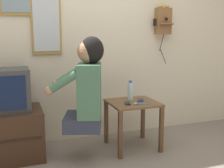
{
  "coord_description": "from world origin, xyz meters",
  "views": [
    {
      "loc": [
        -0.82,
        -2.18,
        1.28
      ],
      "look_at": [
        0.15,
        0.54,
        0.76
      ],
      "focal_mm": 45.0,
      "sensor_mm": 36.0,
      "label": 1
    }
  ],
  "objects_px": {
    "television": "(2,90)",
    "cell_phone_spare": "(141,100)",
    "person": "(87,85)",
    "water_bottle": "(130,91)",
    "cell_phone_held": "(127,103)",
    "wall_mirror": "(46,24)",
    "toothbrush": "(140,104)",
    "wall_phone_antique": "(163,21)"
  },
  "relations": [
    {
      "from": "person",
      "to": "wall_phone_antique",
      "type": "distance_m",
      "value": 1.44
    },
    {
      "from": "toothbrush",
      "to": "cell_phone_spare",
      "type": "bearing_deg",
      "value": -21.43
    },
    {
      "from": "person",
      "to": "television",
      "type": "distance_m",
      "value": 0.86
    },
    {
      "from": "wall_phone_antique",
      "to": "cell_phone_spare",
      "type": "relative_size",
      "value": 5.44
    },
    {
      "from": "cell_phone_held",
      "to": "cell_phone_spare",
      "type": "height_order",
      "value": "same"
    },
    {
      "from": "wall_mirror",
      "to": "toothbrush",
      "type": "relative_size",
      "value": 4.0
    },
    {
      "from": "television",
      "to": "cell_phone_spare",
      "type": "bearing_deg",
      "value": -6.48
    },
    {
      "from": "toothbrush",
      "to": "wall_mirror",
      "type": "bearing_deg",
      "value": 59.11
    },
    {
      "from": "wall_phone_antique",
      "to": "cell_phone_held",
      "type": "distance_m",
      "value": 1.24
    },
    {
      "from": "cell_phone_spare",
      "to": "wall_phone_antique",
      "type": "bearing_deg",
      "value": 65.31
    },
    {
      "from": "wall_phone_antique",
      "to": "wall_mirror",
      "type": "distance_m",
      "value": 1.45
    },
    {
      "from": "person",
      "to": "wall_phone_antique",
      "type": "relative_size",
      "value": 1.23
    },
    {
      "from": "person",
      "to": "wall_mirror",
      "type": "distance_m",
      "value": 0.91
    },
    {
      "from": "cell_phone_spare",
      "to": "toothbrush",
      "type": "xyz_separation_m",
      "value": [
        -0.08,
        -0.16,
        0.0
      ]
    },
    {
      "from": "wall_phone_antique",
      "to": "toothbrush",
      "type": "xyz_separation_m",
      "value": [
        -0.57,
        -0.58,
        -0.9
      ]
    },
    {
      "from": "toothbrush",
      "to": "water_bottle",
      "type": "bearing_deg",
      "value": 6.36
    },
    {
      "from": "cell_phone_held",
      "to": "toothbrush",
      "type": "height_order",
      "value": "toothbrush"
    },
    {
      "from": "wall_mirror",
      "to": "cell_phone_spare",
      "type": "height_order",
      "value": "wall_mirror"
    },
    {
      "from": "wall_mirror",
      "to": "cell_phone_spare",
      "type": "distance_m",
      "value": 1.36
    },
    {
      "from": "television",
      "to": "wall_phone_antique",
      "type": "xyz_separation_m",
      "value": [
        1.95,
        0.25,
        0.72
      ]
    },
    {
      "from": "wall_phone_antique",
      "to": "toothbrush",
      "type": "distance_m",
      "value": 1.21
    },
    {
      "from": "person",
      "to": "wall_mirror",
      "type": "xyz_separation_m",
      "value": [
        -0.3,
        0.61,
        0.61
      ]
    },
    {
      "from": "wall_phone_antique",
      "to": "television",
      "type": "bearing_deg",
      "value": -172.6
    },
    {
      "from": "television",
      "to": "cell_phone_spare",
      "type": "distance_m",
      "value": 1.47
    },
    {
      "from": "television",
      "to": "wall_phone_antique",
      "type": "height_order",
      "value": "wall_phone_antique"
    },
    {
      "from": "wall_mirror",
      "to": "toothbrush",
      "type": "height_order",
      "value": "wall_mirror"
    },
    {
      "from": "cell_phone_held",
      "to": "television",
      "type": "bearing_deg",
      "value": -174.14
    },
    {
      "from": "television",
      "to": "water_bottle",
      "type": "relative_size",
      "value": 2.44
    },
    {
      "from": "water_bottle",
      "to": "television",
      "type": "bearing_deg",
      "value": 176.78
    },
    {
      "from": "person",
      "to": "cell_phone_held",
      "type": "height_order",
      "value": "person"
    },
    {
      "from": "person",
      "to": "water_bottle",
      "type": "bearing_deg",
      "value": -48.71
    },
    {
      "from": "wall_mirror",
      "to": "person",
      "type": "bearing_deg",
      "value": -63.49
    },
    {
      "from": "television",
      "to": "toothbrush",
      "type": "relative_size",
      "value": 3.15
    },
    {
      "from": "wall_mirror",
      "to": "water_bottle",
      "type": "height_order",
      "value": "wall_mirror"
    },
    {
      "from": "cell_phone_spare",
      "to": "cell_phone_held",
      "type": "bearing_deg",
      "value": -130.69
    },
    {
      "from": "wall_mirror",
      "to": "toothbrush",
      "type": "distance_m",
      "value": 1.37
    },
    {
      "from": "television",
      "to": "water_bottle",
      "type": "bearing_deg",
      "value": -3.22
    },
    {
      "from": "wall_mirror",
      "to": "water_bottle",
      "type": "xyz_separation_m",
      "value": [
        0.87,
        -0.37,
        -0.75
      ]
    },
    {
      "from": "person",
      "to": "wall_mirror",
      "type": "height_order",
      "value": "wall_mirror"
    },
    {
      "from": "cell_phone_held",
      "to": "water_bottle",
      "type": "relative_size",
      "value": 0.62
    },
    {
      "from": "wall_phone_antique",
      "to": "cell_phone_spare",
      "type": "bearing_deg",
      "value": -139.87
    },
    {
      "from": "wall_phone_antique",
      "to": "cell_phone_held",
      "type": "xyz_separation_m",
      "value": [
        -0.69,
        -0.51,
        -0.9
      ]
    }
  ]
}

